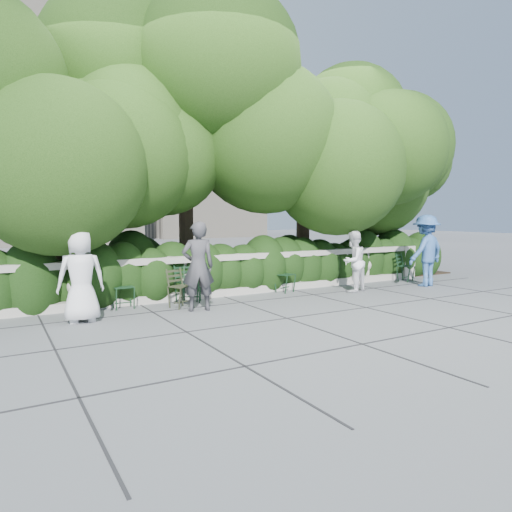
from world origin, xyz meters
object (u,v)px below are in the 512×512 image
chair_c (289,293)px  chair_d (190,303)px  person_businessman (81,276)px  chair_weathered (186,309)px  chair_a (191,303)px  person_woman_grey (198,266)px  person_older_blue (426,251)px  chair_b (125,310)px  person_casual_man (353,261)px  chair_f (410,282)px

chair_c → chair_d: 2.65m
chair_c → person_businessman: bearing=167.6°
chair_d → chair_weathered: 0.61m
chair_c → chair_a: bearing=160.5°
person_woman_grey → person_older_blue: size_ratio=0.93×
person_woman_grey → person_older_blue: 6.65m
chair_b → chair_d: bearing=1.7°
person_casual_man → chair_c: bearing=-41.3°
person_casual_man → chair_f: bearing=173.1°
chair_f → person_woman_grey: size_ratio=0.47×
chair_f → person_casual_man: size_ratio=0.55×
chair_c → person_businessman: 5.14m
chair_f → chair_c: bearing=157.6°
chair_b → chair_d: same height
chair_f → chair_weathered: same height
chair_a → person_woman_grey: 1.21m
person_businessman → chair_a: bearing=-162.9°
chair_b → chair_f: bearing=-0.0°
chair_weathered → person_casual_man: 4.51m
person_older_blue → chair_weathered: bearing=-9.4°
person_casual_man → person_older_blue: bearing=156.3°
chair_a → chair_d: bearing=130.7°
chair_a → person_older_blue: 6.62m
person_businessman → person_casual_man: person_businessman is taller
chair_weathered → person_older_blue: size_ratio=0.43×
person_casual_man → person_businessman: bearing=-16.6°
person_casual_man → person_older_blue: size_ratio=0.79×
person_businessman → person_woman_grey: 2.22m
chair_a → chair_f: size_ratio=1.00×
chair_b → person_older_blue: person_older_blue is taller
chair_a → person_casual_man: (4.12, -0.63, 0.77)m
chair_b → person_casual_man: bearing=-5.5°
chair_b → chair_c: size_ratio=1.00×
chair_b → person_woman_grey: (1.26, -0.83, 0.90)m
chair_d → chair_a: bearing=-84.0°
chair_a → chair_b: bearing=-153.9°
chair_b → chair_d: (1.42, 0.01, 0.00)m
chair_a → chair_d: 0.05m
chair_c → person_woman_grey: bearing=176.1°
person_woman_grey → person_casual_man: size_ratio=1.17×
chair_c → person_older_blue: (3.84, -0.95, 0.97)m
chair_d → person_casual_man: (4.13, -0.67, 0.77)m
chair_a → chair_weathered: bearing=-96.4°
person_businessman → chair_b: bearing=-141.8°
chair_d → chair_weathered: same height
person_woman_grey → person_older_blue: (6.65, -0.11, 0.07)m
chair_a → chair_f: bearing=26.3°
chair_b → chair_weathered: bearing=-23.5°
chair_b → chair_c: bearing=1.4°
chair_b → chair_f: 8.20m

